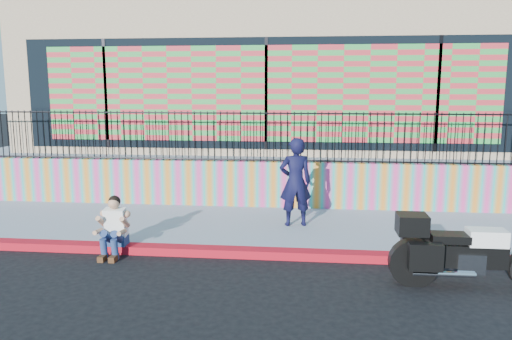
# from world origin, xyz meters

# --- Properties ---
(ground) EXTENTS (90.00, 90.00, 0.00)m
(ground) POSITION_xyz_m (0.00, 0.00, 0.00)
(ground) COLOR black
(ground) RESTS_ON ground
(red_curb) EXTENTS (16.00, 0.30, 0.15)m
(red_curb) POSITION_xyz_m (0.00, 0.00, 0.07)
(red_curb) COLOR #B60D23
(red_curb) RESTS_ON ground
(sidewalk) EXTENTS (16.00, 3.00, 0.15)m
(sidewalk) POSITION_xyz_m (0.00, 1.65, 0.07)
(sidewalk) COLOR gray
(sidewalk) RESTS_ON ground
(mural_wall) EXTENTS (16.00, 0.20, 1.10)m
(mural_wall) POSITION_xyz_m (0.00, 3.25, 0.70)
(mural_wall) COLOR #DB3986
(mural_wall) RESTS_ON sidewalk
(metal_fence) EXTENTS (15.80, 0.04, 1.20)m
(metal_fence) POSITION_xyz_m (0.00, 3.25, 1.85)
(metal_fence) COLOR black
(metal_fence) RESTS_ON mural_wall
(elevated_platform) EXTENTS (16.00, 10.00, 1.25)m
(elevated_platform) POSITION_xyz_m (0.00, 8.35, 0.62)
(elevated_platform) COLOR gray
(elevated_platform) RESTS_ON ground
(storefront_building) EXTENTS (14.00, 8.06, 4.00)m
(storefront_building) POSITION_xyz_m (0.00, 8.13, 3.25)
(storefront_building) COLOR tan
(storefront_building) RESTS_ON elevated_platform
(police_motorcycle) EXTENTS (2.40, 0.79, 1.50)m
(police_motorcycle) POSITION_xyz_m (3.54, -1.01, 0.63)
(police_motorcycle) COLOR black
(police_motorcycle) RESTS_ON ground
(police_officer) EXTENTS (0.75, 0.57, 1.85)m
(police_officer) POSITION_xyz_m (0.83, 1.65, 1.07)
(police_officer) COLOR black
(police_officer) RESTS_ON sidewalk
(seated_man) EXTENTS (0.54, 0.71, 1.06)m
(seated_man) POSITION_xyz_m (-2.39, -0.21, 0.45)
(seated_man) COLOR navy
(seated_man) RESTS_ON ground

